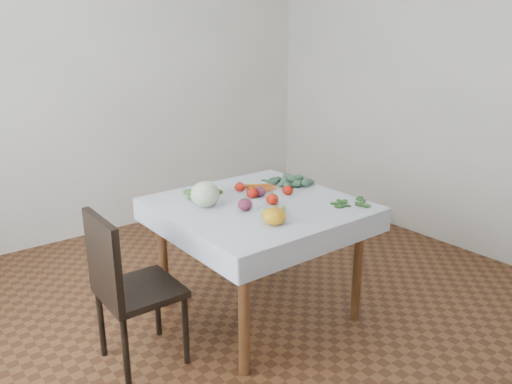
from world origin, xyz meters
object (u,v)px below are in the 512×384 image
chair (124,282)px  table (258,219)px  cabbage (205,194)px  heirloom_back (208,190)px  carrot_bunch (264,187)px

chair → table: bearing=-0.3°
cabbage → heirloom_back: 0.20m
table → chair: bearing=179.7°
table → cabbage: (-0.29, 0.15, 0.18)m
table → carrot_bunch: bearing=43.8°
chair → heirloom_back: 0.83m
table → chair: size_ratio=1.13×
heirloom_back → carrot_bunch: size_ratio=0.56×
cabbage → chair: bearing=-166.8°
chair → cabbage: size_ratio=5.15×
carrot_bunch → heirloom_back: bearing=163.6°
table → carrot_bunch: carrot_bunch is taller
carrot_bunch → table: bearing=-136.2°
table → heirloom_back: (-0.17, 0.30, 0.14)m
chair → heirloom_back: size_ratio=7.66×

